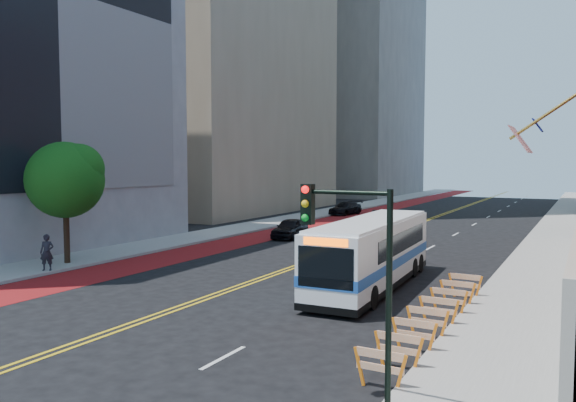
% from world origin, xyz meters
% --- Properties ---
extents(ground, '(160.00, 160.00, 0.00)m').
position_xyz_m(ground, '(0.00, 0.00, 0.00)').
color(ground, black).
rests_on(ground, ground).
extents(sidewalk_left, '(4.00, 140.00, 0.15)m').
position_xyz_m(sidewalk_left, '(-12.00, 30.00, 0.07)').
color(sidewalk_left, gray).
rests_on(sidewalk_left, ground).
extents(sidewalk_right, '(4.00, 140.00, 0.15)m').
position_xyz_m(sidewalk_right, '(12.00, 30.00, 0.07)').
color(sidewalk_right, gray).
rests_on(sidewalk_right, ground).
extents(bus_lane_paint, '(3.60, 140.00, 0.01)m').
position_xyz_m(bus_lane_paint, '(-8.10, 30.00, 0.00)').
color(bus_lane_paint, maroon).
rests_on(bus_lane_paint, ground).
extents(center_line_inner, '(0.14, 140.00, 0.01)m').
position_xyz_m(center_line_inner, '(-0.18, 30.00, 0.00)').
color(center_line_inner, gold).
rests_on(center_line_inner, ground).
extents(center_line_outer, '(0.14, 140.00, 0.01)m').
position_xyz_m(center_line_outer, '(0.18, 30.00, 0.00)').
color(center_line_outer, gold).
rests_on(center_line_outer, ground).
extents(lane_dashes, '(0.14, 98.20, 0.01)m').
position_xyz_m(lane_dashes, '(4.80, 38.00, 0.01)').
color(lane_dashes, silver).
rests_on(lane_dashes, ground).
extents(midrise_left_far, '(20.00, 26.00, 65.00)m').
position_xyz_m(midrise_left_far, '(-24.00, 78.00, 32.50)').
color(midrise_left_far, slate).
rests_on(midrise_left_far, ground).
extents(construction_barriers, '(1.42, 10.91, 1.00)m').
position_xyz_m(construction_barriers, '(9.60, 3.42, 0.68)').
color(construction_barriers, orange).
rests_on(construction_barriers, ground).
extents(street_tree, '(4.20, 4.20, 6.70)m').
position_xyz_m(street_tree, '(-11.24, 6.04, 4.91)').
color(street_tree, black).
rests_on(street_tree, sidewalk_left).
extents(traffic_signal, '(2.21, 0.34, 5.07)m').
position_xyz_m(traffic_signal, '(9.41, -3.51, 3.72)').
color(traffic_signal, black).
rests_on(traffic_signal, sidewalk_right).
extents(transit_bus, '(3.03, 11.52, 3.14)m').
position_xyz_m(transit_bus, '(5.47, 8.92, 1.64)').
color(transit_bus, white).
rests_on(transit_bus, ground).
extents(car_a, '(2.30, 4.56, 1.49)m').
position_xyz_m(car_a, '(-5.75, 21.79, 0.74)').
color(car_a, black).
rests_on(car_a, ground).
extents(car_b, '(2.64, 4.72, 1.47)m').
position_xyz_m(car_b, '(-1.94, 31.52, 0.74)').
color(car_b, black).
rests_on(car_b, ground).
extents(car_c, '(2.60, 5.04, 1.40)m').
position_xyz_m(car_c, '(-9.30, 41.16, 0.70)').
color(car_c, black).
rests_on(car_c, ground).
extents(pedestrian, '(0.82, 0.75, 1.88)m').
position_xyz_m(pedestrian, '(-10.40, 3.99, 1.09)').
color(pedestrian, black).
rests_on(pedestrian, sidewalk_left).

